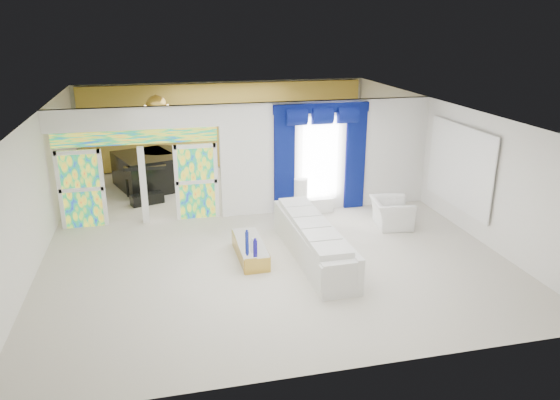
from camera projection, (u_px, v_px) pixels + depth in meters
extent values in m
plane|color=#B7AF9E|center=(258.00, 227.00, 13.45)|extent=(12.00, 12.00, 0.00)
cube|color=white|center=(328.00, 156.00, 14.34)|extent=(5.70, 0.18, 3.00)
cube|color=white|center=(134.00, 118.00, 12.87)|extent=(4.30, 0.18, 0.55)
cube|color=#994C3F|center=(82.00, 189.00, 13.13)|extent=(0.95, 0.04, 2.00)
cube|color=#994C3F|center=(197.00, 182.00, 13.74)|extent=(0.95, 0.04, 2.00)
cube|color=#994C3F|center=(136.00, 137.00, 13.02)|extent=(4.00, 0.05, 0.35)
cube|color=white|center=(320.00, 159.00, 14.21)|extent=(1.00, 0.02, 2.30)
cube|color=#050340|center=(284.00, 163.00, 13.99)|extent=(0.55, 0.10, 2.80)
cube|color=#050340|center=(355.00, 159.00, 14.42)|extent=(0.55, 0.10, 2.80)
cube|color=#050340|center=(322.00, 108.00, 13.74)|extent=(2.60, 0.12, 0.25)
cube|color=white|center=(460.00, 167.00, 13.08)|extent=(0.04, 2.70, 1.90)
cube|color=#AF8B2A|center=(226.00, 125.00, 18.39)|extent=(9.70, 0.12, 2.90)
cube|color=silver|center=(313.00, 242.00, 11.61)|extent=(0.91, 3.84, 0.73)
cube|color=#B69239|center=(250.00, 250.00, 11.65)|extent=(0.59, 1.66, 0.37)
cube|color=white|center=(311.00, 205.00, 14.43)|extent=(1.17, 0.38, 0.39)
cylinder|color=white|center=(301.00, 189.00, 14.21)|extent=(0.36, 0.36, 0.58)
imported|color=silver|center=(391.00, 213.00, 13.40)|extent=(1.10, 1.21, 0.70)
cube|color=black|center=(146.00, 171.00, 16.40)|extent=(2.20, 2.50, 1.06)
cube|color=black|center=(147.00, 199.00, 15.05)|extent=(0.98, 0.64, 0.30)
cube|color=tan|center=(84.00, 199.00, 14.29)|extent=(0.66, 0.62, 0.80)
sphere|color=gold|center=(156.00, 106.00, 15.22)|extent=(0.60, 0.60, 0.60)
cylinder|color=navy|center=(247.00, 238.00, 11.48)|extent=(0.08, 0.08, 0.27)
cylinder|color=navy|center=(255.00, 246.00, 11.13)|extent=(0.09, 0.09, 0.23)
cylinder|color=white|center=(252.00, 244.00, 11.35)|extent=(0.10, 0.10, 0.14)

